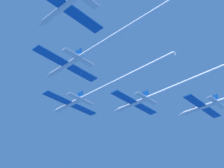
% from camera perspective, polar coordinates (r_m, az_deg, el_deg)
% --- Properties ---
extents(jet_lead, '(21.18, 50.79, 3.51)m').
position_cam_1_polar(jet_lead, '(94.84, -3.34, -1.57)').
color(jet_lead, silver).
extents(jet_left_wing, '(21.18, 52.72, 3.51)m').
position_cam_1_polar(jet_left_wing, '(77.85, -2.70, 7.14)').
color(jet_left_wing, silver).
extents(jet_right_wing, '(21.18, 53.37, 3.51)m').
position_cam_1_polar(jet_right_wing, '(96.57, 10.04, -1.22)').
color(jet_right_wing, silver).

